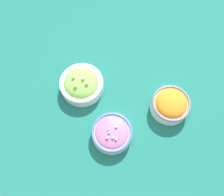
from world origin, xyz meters
TOP-DOWN VIEW (x-y plane):
  - ground_plane at (0.00, 0.00)m, footprint 3.00×3.00m
  - bowl_lettuce at (0.14, 0.03)m, footprint 0.18×0.18m
  - bowl_red_onion at (-0.09, 0.12)m, footprint 0.16×0.16m
  - bowl_carrots at (-0.20, -0.11)m, footprint 0.15×0.15m

SIDE VIEW (x-z plane):
  - ground_plane at x=0.00m, z-range 0.00..0.00m
  - bowl_red_onion at x=-0.09m, z-range 0.00..0.06m
  - bowl_lettuce at x=0.14m, z-range -0.01..0.08m
  - bowl_carrots at x=-0.20m, z-range 0.00..0.08m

